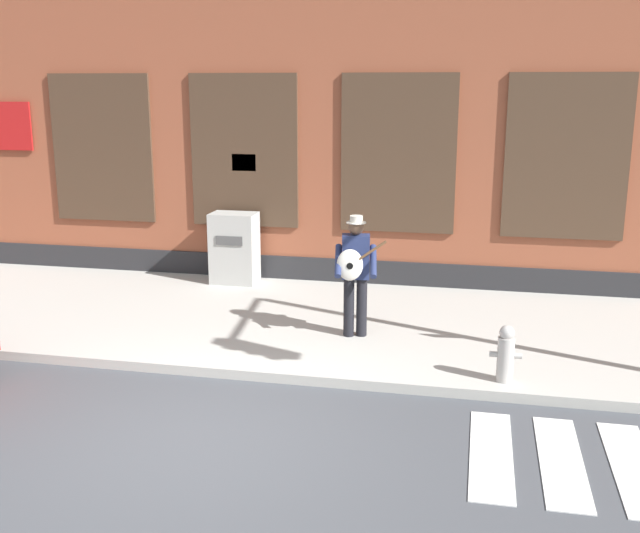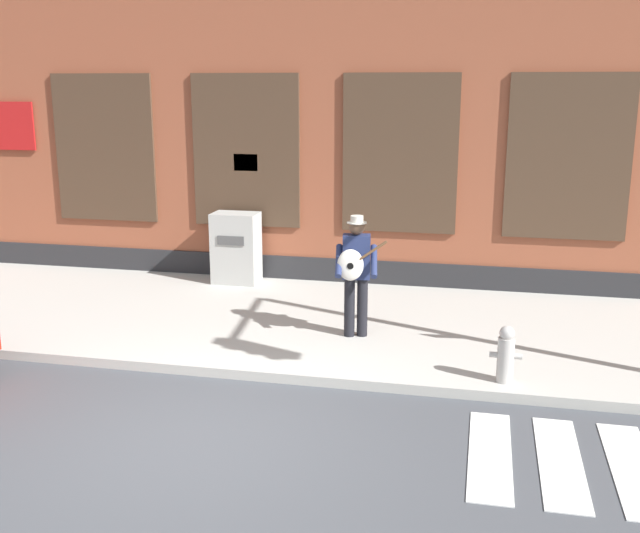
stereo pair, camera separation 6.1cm
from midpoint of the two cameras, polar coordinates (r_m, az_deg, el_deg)
name	(u,v)px [view 1 (the left image)]	position (r m, az deg, el deg)	size (l,w,h in m)	color
ground_plane	(195,441)	(8.06, -9.69, -12.98)	(160.00, 160.00, 0.00)	#424449
sidewalk	(289,321)	(11.48, -2.53, -4.18)	(28.00, 4.50, 0.13)	#ADAAA3
building_backdrop	(341,90)	(15.07, 1.49, 13.29)	(28.00, 4.06, 6.96)	brown
busker	(355,269)	(10.35, 2.51, -0.21)	(0.75, 0.59, 1.72)	black
utility_box	(234,248)	(13.38, -6.67, 1.41)	(0.80, 0.56, 1.26)	#ADADA8
fire_hydrant	(506,354)	(9.22, 13.78, -6.48)	(0.38, 0.20, 0.70)	#B2ADA8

